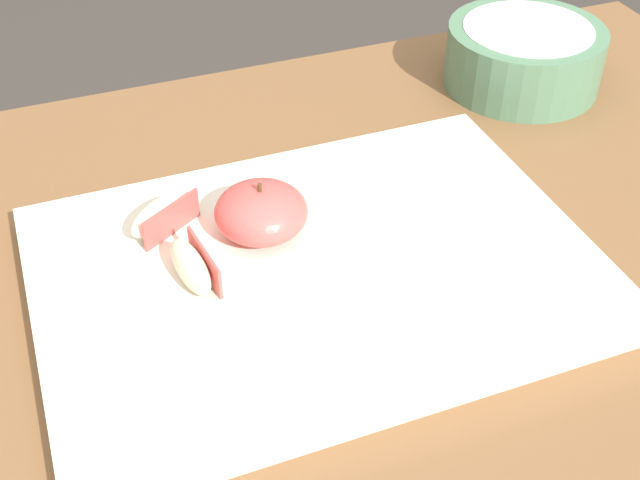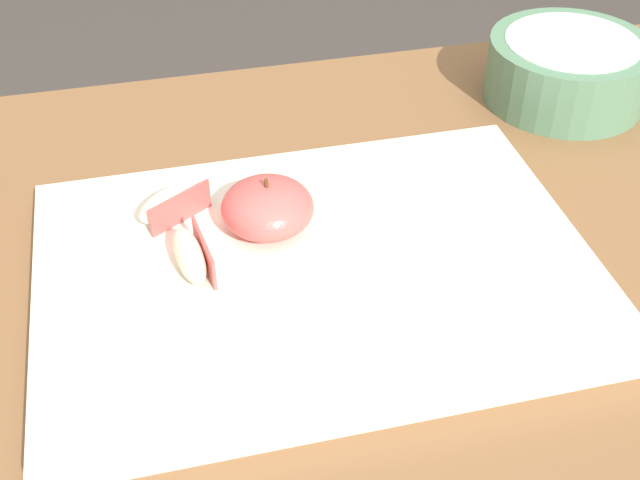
% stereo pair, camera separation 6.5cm
% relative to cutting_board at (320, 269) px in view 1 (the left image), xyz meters
% --- Properties ---
extents(dining_table, '(1.13, 0.77, 0.75)m').
position_rel_cutting_board_xyz_m(dining_table, '(-0.00, -0.02, -0.13)').
color(dining_table, brown).
rests_on(dining_table, ground_plane).
extents(cutting_board, '(0.44, 0.31, 0.02)m').
position_rel_cutting_board_xyz_m(cutting_board, '(0.00, 0.00, 0.00)').
color(cutting_board, beige).
rests_on(cutting_board, dining_table).
extents(apple_half_skin_up, '(0.08, 0.08, 0.05)m').
position_rel_cutting_board_xyz_m(apple_half_skin_up, '(-0.03, 0.05, 0.03)').
color(apple_half_skin_up, '#D14C47').
rests_on(apple_half_skin_up, cutting_board).
extents(apple_wedge_middle, '(0.03, 0.07, 0.03)m').
position_rel_cutting_board_xyz_m(apple_wedge_middle, '(-0.10, 0.01, 0.03)').
color(apple_wedge_middle, beige).
rests_on(apple_wedge_middle, cutting_board).
extents(apple_wedge_back, '(0.07, 0.05, 0.03)m').
position_rel_cutting_board_xyz_m(apple_wedge_back, '(-0.11, 0.08, 0.03)').
color(apple_wedge_back, beige).
rests_on(apple_wedge_back, cutting_board).
extents(ceramic_fruit_bowl, '(0.17, 0.17, 0.07)m').
position_rel_cutting_board_xyz_m(ceramic_fruit_bowl, '(0.32, 0.22, 0.02)').
color(ceramic_fruit_bowl, '#4C7556').
rests_on(ceramic_fruit_bowl, dining_table).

